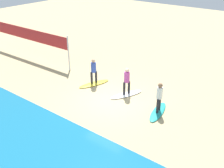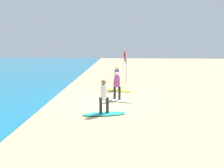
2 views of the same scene
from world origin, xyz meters
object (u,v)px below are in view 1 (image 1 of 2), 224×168
Objects in this scene: surfer_white at (127,79)px; surfer_yellow at (94,69)px; surfboard_yellow at (94,84)px; volleyball_net at (27,35)px; surfboard_white at (126,94)px; surfboard_teal at (158,112)px; surfer_teal at (159,95)px.

surfer_white and surfer_yellow have the same top height.
volleyball_net reaches higher than surfboard_yellow.
surfboard_white is 1.00× the size of surfboard_yellow.
surfer_white reaches higher than surfboard_teal.
surfer_yellow is at bearing -106.66° from surfboard_teal.
surfboard_teal is at bearing 104.33° from surfboard_yellow.
surfer_yellow is at bearing 1.62° from surfer_white.
surfer_white is 9.91m from volleyball_net.
surfboard_yellow is at bearing 1.62° from surfer_white.
surfer_white is at bearing -114.09° from surfboard_teal.
surfer_white is at bearing -178.38° from surfer_yellow.
surfer_yellow is (4.85, -0.50, 0.99)m from surfboard_teal.
surfboard_white is 1.28× the size of surfer_yellow.
surfboard_teal is at bearing 101.12° from surfboard_white.
surfer_yellow is at bearing -5.87° from surfer_teal.
surfboard_teal is 1.28× the size of surfer_white.
surfer_teal is at bearing 174.13° from surfer_yellow.
surfer_white is 0.18× the size of volleyball_net.
surfer_teal is at bearing 101.12° from surfboard_white.
volleyball_net is at bearing -3.44° from surfer_white.
surfer_yellow reaches higher than surfboard_white.
surfer_white is 2.64m from surfboard_yellow.
surfboard_white and surfboard_yellow have the same top height.
surfer_yellow is (4.85, -0.50, 0.00)m from surfer_teal.
surfboard_teal is 12.44m from volleyball_net.
volleyball_net is (9.86, -0.59, 0.75)m from surfer_white.
surfboard_teal and surfboard_yellow have the same top height.
surfboard_teal is 1.28× the size of surfer_teal.
surfboard_teal is at bearing -172.87° from surfer_teal.
volleyball_net is at bearing -74.90° from surfboard_yellow.
surfboard_white is at bearing -178.38° from surfer_yellow.
surfer_teal reaches higher than surfboard_white.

